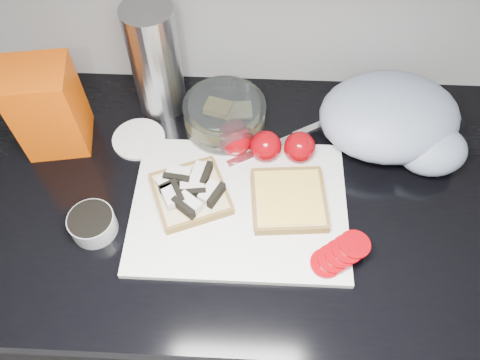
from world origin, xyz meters
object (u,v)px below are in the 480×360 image
Objects in this scene: glass_bowl at (225,117)px; cutting_board at (239,206)px; steel_canister at (156,61)px; bread_bag at (48,108)px.

cutting_board is at bearing -78.72° from glass_bowl.
cutting_board is 1.66× the size of steel_canister.
bread_bag reaches higher than cutting_board.
bread_bag is 0.23m from steel_canister.
cutting_board is at bearing -31.71° from bread_bag.
glass_bowl is 0.70× the size of steel_canister.
bread_bag is (-0.34, -0.05, 0.06)m from glass_bowl.
glass_bowl is at bearing 101.28° from cutting_board.
steel_canister is at bearing 155.41° from glass_bowl.
glass_bowl is 0.90× the size of bread_bag.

